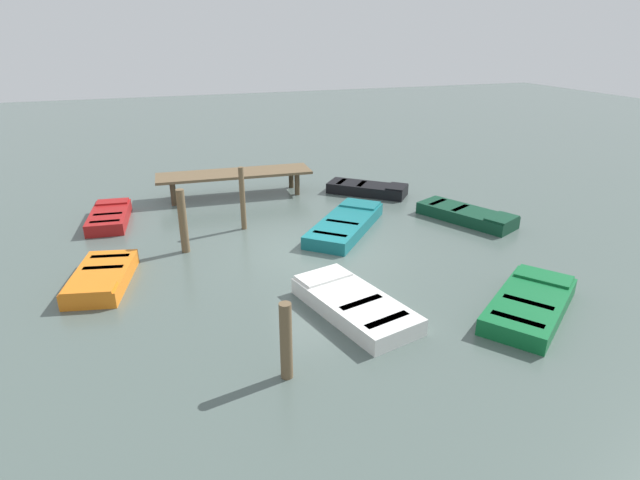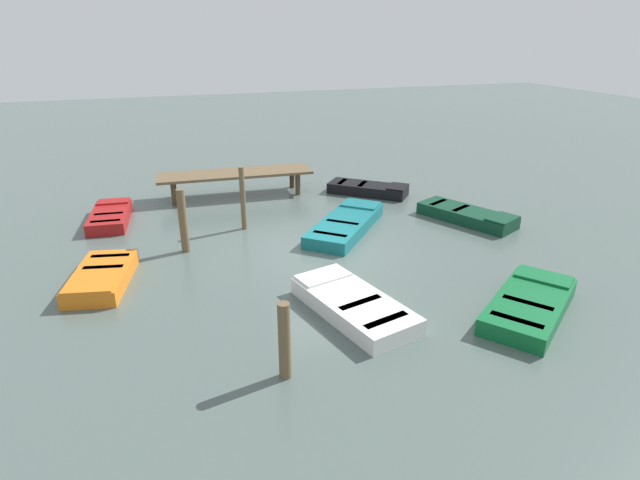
% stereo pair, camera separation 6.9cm
% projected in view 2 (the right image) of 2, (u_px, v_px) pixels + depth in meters
% --- Properties ---
extents(ground_plane, '(80.00, 80.00, 0.00)m').
position_uv_depth(ground_plane, '(320.00, 251.00, 15.26)').
color(ground_plane, '#4C5B56').
extents(dock_segment, '(5.97, 1.78, 0.95)m').
position_uv_depth(dock_segment, '(235.00, 175.00, 19.96)').
color(dock_segment, brown).
rests_on(dock_segment, ground_plane).
extents(rowboat_dark_green, '(2.48, 3.49, 0.46)m').
position_uv_depth(rowboat_dark_green, '(467.00, 215.00, 17.54)').
color(rowboat_dark_green, '#0C3823').
rests_on(rowboat_dark_green, ground_plane).
extents(rowboat_white, '(2.21, 3.53, 0.46)m').
position_uv_depth(rowboat_white, '(353.00, 304.00, 11.89)').
color(rowboat_white, silver).
rests_on(rowboat_white, ground_plane).
extents(rowboat_orange, '(1.81, 2.84, 0.46)m').
position_uv_depth(rowboat_orange, '(102.00, 277.00, 13.19)').
color(rowboat_orange, orange).
rests_on(rowboat_orange, ground_plane).
extents(rowboat_teal, '(3.66, 3.91, 0.46)m').
position_uv_depth(rowboat_teal, '(346.00, 224.00, 16.75)').
color(rowboat_teal, '#14666B').
rests_on(rowboat_teal, ground_plane).
extents(rowboat_red, '(1.43, 2.75, 0.46)m').
position_uv_depth(rowboat_red, '(110.00, 216.00, 17.41)').
color(rowboat_red, maroon).
rests_on(rowboat_red, ground_plane).
extents(rowboat_green, '(3.46, 3.08, 0.46)m').
position_uv_depth(rowboat_green, '(530.00, 305.00, 11.86)').
color(rowboat_green, '#0F602D').
rests_on(rowboat_green, ground_plane).
extents(rowboat_black, '(3.05, 2.84, 0.46)m').
position_uv_depth(rowboat_black, '(368.00, 189.00, 20.40)').
color(rowboat_black, black).
rests_on(rowboat_black, ground_plane).
extents(mooring_piling_near_left, '(0.17, 0.17, 2.08)m').
position_uv_depth(mooring_piling_near_left, '(243.00, 199.00, 16.56)').
color(mooring_piling_near_left, brown).
rests_on(mooring_piling_near_left, ground_plane).
extents(mooring_piling_far_right, '(0.23, 0.23, 1.58)m').
position_uv_depth(mooring_piling_far_right, '(284.00, 341.00, 9.47)').
color(mooring_piling_far_right, brown).
rests_on(mooring_piling_far_right, ground_plane).
extents(mooring_piling_mid_left, '(0.24, 0.24, 1.91)m').
position_uv_depth(mooring_piling_mid_left, '(183.00, 221.00, 14.88)').
color(mooring_piling_mid_left, brown).
rests_on(mooring_piling_mid_left, ground_plane).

